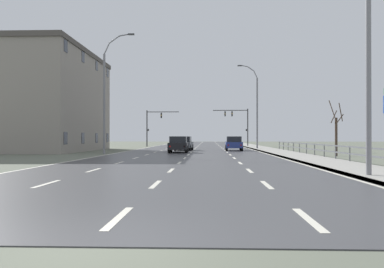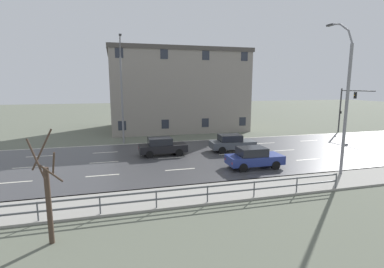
# 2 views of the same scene
# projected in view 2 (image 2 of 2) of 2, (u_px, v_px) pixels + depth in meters

# --- Properties ---
(ground_plane) EXTENTS (160.00, 160.00, 0.12)m
(ground_plane) POSITION_uv_depth(u_px,v_px,m) (309.00, 149.00, 27.69)
(ground_plane) COLOR #5B6051
(street_lamp_midground) EXTENTS (2.47, 0.24, 10.29)m
(street_lamp_midground) POSITION_uv_depth(u_px,v_px,m) (345.00, 101.00, 18.90)
(street_lamp_midground) COLOR slate
(street_lamp_midground) RESTS_ON ground
(street_lamp_left_bank) EXTENTS (2.79, 0.24, 10.75)m
(street_lamp_left_bank) POSITION_uv_depth(u_px,v_px,m) (122.00, 93.00, 29.41)
(street_lamp_left_bank) COLOR slate
(street_lamp_left_bank) RESTS_ON ground
(traffic_signal_left) EXTENTS (5.08, 0.36, 5.66)m
(traffic_signal_left) POSITION_uv_depth(u_px,v_px,m) (346.00, 104.00, 36.34)
(traffic_signal_left) COLOR #38383A
(traffic_signal_left) RESTS_ON ground
(car_near_left) EXTENTS (1.91, 4.14, 1.57)m
(car_near_left) POSITION_uv_depth(u_px,v_px,m) (254.00, 157.00, 21.17)
(car_near_left) COLOR navy
(car_near_left) RESTS_ON ground
(car_far_left) EXTENTS (2.02, 4.19, 1.57)m
(car_far_left) POSITION_uv_depth(u_px,v_px,m) (232.00, 143.00, 26.58)
(car_far_left) COLOR #474C51
(car_far_left) RESTS_ON ground
(car_mid_centre) EXTENTS (1.88, 4.12, 1.57)m
(car_mid_centre) POSITION_uv_depth(u_px,v_px,m) (162.00, 146.00, 25.04)
(car_mid_centre) COLOR black
(car_mid_centre) RESTS_ON ground
(brick_building) EXTENTS (11.98, 18.10, 10.75)m
(brick_building) POSITION_uv_depth(u_px,v_px,m) (176.00, 90.00, 40.45)
(brick_building) COLOR gray
(brick_building) RESTS_ON ground
(bare_tree_mid) EXTENTS (1.10, 1.15, 4.43)m
(bare_tree_mid) POSITION_uv_depth(u_px,v_px,m) (48.00, 198.00, 10.85)
(bare_tree_mid) COLOR #423328
(bare_tree_mid) RESTS_ON ground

